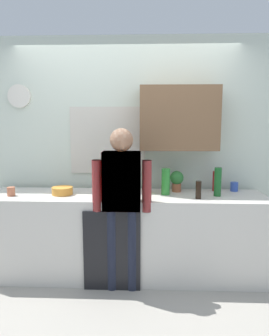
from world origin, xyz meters
name	(u,v)px	position (x,y,z in m)	size (l,w,h in m)	color
ground_plane	(122,288)	(0.00, 0.00, 0.00)	(8.00, 8.00, 0.00)	#9E998E
kitchen_counter	(124,235)	(0.00, 0.30, 0.45)	(2.98, 0.64, 0.89)	beige
dishwasher_panel	(112,251)	(-0.10, -0.03, 0.40)	(0.56, 0.02, 0.80)	black
back_wall_assembly	(133,148)	(0.07, 0.70, 1.35)	(4.58, 0.42, 2.60)	silver
coffee_maker	(108,183)	(-0.16, 0.21, 1.04)	(0.20, 0.20, 0.33)	black
bottle_clear_soda	(166,182)	(0.44, 0.33, 1.03)	(0.09, 0.09, 0.28)	#2D8C33
bottle_red_vinegar	(215,181)	(1.00, 0.53, 1.00)	(0.06, 0.06, 0.22)	maroon
bottle_green_wine	(218,182)	(0.97, 0.29, 1.04)	(0.07, 0.07, 0.30)	#195923
bottle_dark_sauce	(198,190)	(0.76, 0.16, 0.98)	(0.06, 0.06, 0.18)	black
cup_blue_mug	(234,187)	(1.21, 0.53, 0.94)	(0.08, 0.08, 0.10)	#3351B2
cup_terracotta_mug	(11,191)	(-1.17, 0.20, 0.94)	(0.08, 0.08, 0.09)	#B26647
mixing_bowl	(62,191)	(-0.66, 0.29, 0.93)	(0.22, 0.22, 0.08)	orange
potted_plant	(177,180)	(0.57, 0.48, 1.02)	(0.15, 0.15, 0.23)	#9E5638
dish_soap	(148,186)	(0.26, 0.39, 0.97)	(0.06, 0.06, 0.18)	yellow
person_at_sink	(122,196)	(0.00, 0.00, 0.95)	(0.57, 0.22, 1.60)	black
person_guest	(122,196)	(0.00, 0.00, 0.95)	(0.57, 0.22, 1.60)	#3F4766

